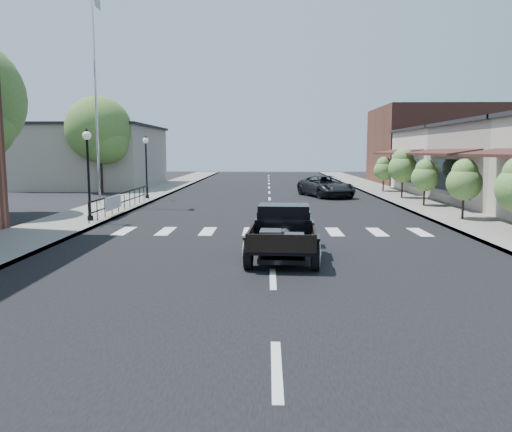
{
  "coord_description": "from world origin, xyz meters",
  "views": [
    {
      "loc": [
        -0.14,
        -14.64,
        3.06
      ],
      "look_at": [
        -0.5,
        1.09,
        1.0
      ],
      "focal_mm": 35.0,
      "sensor_mm": 36.0,
      "label": 1
    }
  ],
  "objects": [
    {
      "name": "storefront_far",
      "position": [
        15.0,
        22.0,
        2.25
      ],
      "size": [
        10.0,
        9.0,
        4.5
      ],
      "primitive_type": "cube",
      "color": "beige",
      "rests_on": "ground"
    },
    {
      "name": "sidewalk_right",
      "position": [
        8.5,
        15.0,
        0.07
      ],
      "size": [
        3.0,
        80.0,
        0.15
      ],
      "primitive_type": "cube",
      "color": "gray",
      "rests_on": "ground"
    },
    {
      "name": "small_tree_c",
      "position": [
        8.3,
        12.29,
        1.34
      ],
      "size": [
        1.42,
        1.42,
        2.37
      ],
      "primitive_type": null,
      "color": "#58823B",
      "rests_on": "sidewalk_right"
    },
    {
      "name": "railing",
      "position": [
        -7.3,
        10.0,
        0.65
      ],
      "size": [
        0.08,
        10.0,
        1.0
      ],
      "primitive_type": null,
      "color": "black",
      "rests_on": "sidewalk_left"
    },
    {
      "name": "ground",
      "position": [
        0.0,
        0.0,
        0.0
      ],
      "size": [
        120.0,
        120.0,
        0.0
      ],
      "primitive_type": "plane",
      "color": "black",
      "rests_on": "ground"
    },
    {
      "name": "banner",
      "position": [
        -7.22,
        8.0,
        0.45
      ],
      "size": [
        0.04,
        2.2,
        0.6
      ],
      "primitive_type": null,
      "color": "silver",
      "rests_on": "sidewalk_left"
    },
    {
      "name": "far_building_right",
      "position": [
        15.5,
        32.0,
        3.5
      ],
      "size": [
        11.0,
        10.0,
        7.0
      ],
      "primitive_type": "cube",
      "color": "brown",
      "rests_on": "ground"
    },
    {
      "name": "hotrod_pickup",
      "position": [
        0.33,
        -0.51,
        0.78
      ],
      "size": [
        2.36,
        4.6,
        1.55
      ],
      "primitive_type": null,
      "rotation": [
        0.0,
        0.0,
        -0.06
      ],
      "color": "black",
      "rests_on": "ground"
    },
    {
      "name": "small_tree_d",
      "position": [
        8.3,
        16.75,
        1.63
      ],
      "size": [
        1.77,
        1.77,
        2.95
      ],
      "primitive_type": null,
      "color": "#58823B",
      "rests_on": "sidewalk_right"
    },
    {
      "name": "road",
      "position": [
        0.0,
        15.0,
        0.01
      ],
      "size": [
        14.0,
        80.0,
        0.02
      ],
      "primitive_type": "cube",
      "color": "black",
      "rests_on": "ground"
    },
    {
      "name": "flagpole",
      "position": [
        -9.2,
        12.0,
        5.84
      ],
      "size": [
        0.12,
        0.12,
        11.37
      ],
      "primitive_type": "cylinder",
      "color": "silver",
      "rests_on": "sidewalk_left"
    },
    {
      "name": "second_car",
      "position": [
        3.76,
        18.6,
        0.7
      ],
      "size": [
        3.85,
        5.55,
        1.41
      ],
      "primitive_type": "imported",
      "rotation": [
        0.0,
        0.0,
        0.33
      ],
      "color": "black",
      "rests_on": "ground"
    },
    {
      "name": "lamp_post_c",
      "position": [
        -7.6,
        16.0,
        2.07
      ],
      "size": [
        0.36,
        0.36,
        3.84
      ],
      "primitive_type": null,
      "color": "black",
      "rests_on": "sidewalk_left"
    },
    {
      "name": "big_tree_far",
      "position": [
        -12.5,
        22.0,
        3.51
      ],
      "size": [
        4.78,
        4.78,
        7.02
      ],
      "primitive_type": null,
      "color": "#4B6F2F",
      "rests_on": "ground"
    },
    {
      "name": "sidewalk_left",
      "position": [
        -8.5,
        15.0,
        0.07
      ],
      "size": [
        3.0,
        80.0,
        0.15
      ],
      "primitive_type": "cube",
      "color": "gray",
      "rests_on": "ground"
    },
    {
      "name": "lamp_post_b",
      "position": [
        -7.6,
        6.0,
        2.07
      ],
      "size": [
        0.36,
        0.36,
        3.84
      ],
      "primitive_type": null,
      "color": "black",
      "rests_on": "sidewalk_left"
    },
    {
      "name": "low_building_left",
      "position": [
        -15.0,
        28.0,
        2.5
      ],
      "size": [
        10.0,
        12.0,
        5.0
      ],
      "primitive_type": "cube",
      "color": "#A69C8B",
      "rests_on": "ground"
    },
    {
      "name": "small_tree_b",
      "position": [
        8.3,
        6.92,
        1.39
      ],
      "size": [
        1.49,
        1.49,
        2.48
      ],
      "primitive_type": null,
      "color": "#58823B",
      "rests_on": "sidewalk_right"
    },
    {
      "name": "road_markings",
      "position": [
        0.0,
        10.0,
        0.0
      ],
      "size": [
        12.0,
        60.0,
        0.06
      ],
      "primitive_type": null,
      "color": "silver",
      "rests_on": "ground"
    },
    {
      "name": "small_tree_e",
      "position": [
        8.3,
        21.85,
        1.35
      ],
      "size": [
        1.44,
        1.44,
        2.4
      ],
      "primitive_type": null,
      "color": "#58823B",
      "rests_on": "sidewalk_right"
    }
  ]
}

